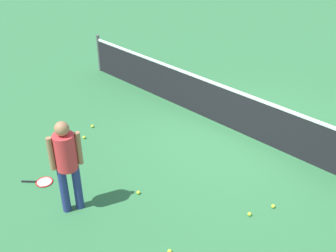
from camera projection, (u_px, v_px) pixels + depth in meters
ground_plane at (240, 132)px, 9.11m from camera, size 40.00×40.00×0.00m
court_net at (242, 113)px, 8.86m from camera, size 10.09×0.09×1.07m
player_near_side at (66, 160)px, 6.48m from camera, size 0.45×0.51×1.70m
tennis_racket_near_player at (43, 182)px, 7.59m from camera, size 0.55×0.52×0.03m
tennis_ball_near_player at (273, 206)px, 7.00m from camera, size 0.07×0.07×0.07m
tennis_ball_by_net at (92, 126)px, 9.28m from camera, size 0.07×0.07×0.07m
tennis_ball_midcourt at (84, 137)px, 8.88m from camera, size 0.07×0.07×0.07m
tennis_ball_baseline at (250, 214)px, 6.83m from camera, size 0.07×0.07×0.07m
tennis_ball_stray_left at (170, 251)px, 6.14m from camera, size 0.07×0.07×0.07m
tennis_ball_stray_right at (138, 192)px, 7.30m from camera, size 0.07×0.07×0.07m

